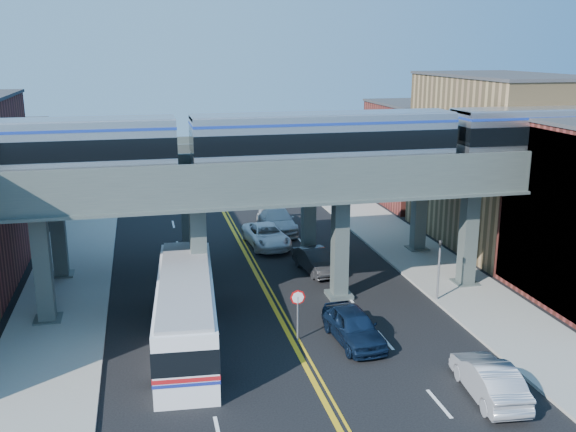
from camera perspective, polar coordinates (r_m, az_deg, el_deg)
name	(u,v)px	position (r m, az deg, el deg)	size (l,w,h in m)	color
ground	(307,369)	(29.64, 1.71, -13.46)	(120.00, 120.00, 0.00)	black
sidewalk_west	(62,305)	(38.20, -19.43, -7.51)	(5.00, 70.00, 0.16)	gray
sidewalk_east	(442,274)	(42.05, 13.55, -5.01)	(5.00, 70.00, 0.16)	gray
building_east_b	(499,161)	(48.99, 18.24, 4.63)	(8.00, 14.00, 12.00)	#92754B
building_east_c	(422,154)	(60.56, 11.83, 5.44)	(8.00, 10.00, 9.00)	maroon
mural_panel	(550,225)	(37.32, 22.26, -0.73)	(0.10, 9.50, 9.50)	teal
elevated_viaduct_near	(271,191)	(34.74, -1.55, 2.23)	(52.00, 3.60, 7.40)	#46514F
elevated_viaduct_far	(249,168)	(41.48, -3.49, 4.28)	(52.00, 3.60, 7.40)	#46514F
transit_train	(324,140)	(34.96, 3.24, 6.76)	(44.44, 2.78, 3.24)	black
stop_sign	(298,307)	(31.57, 0.87, -8.07)	(0.76, 0.09, 2.63)	slate
traffic_signal	(439,263)	(36.97, 13.29, -4.11)	(0.15, 0.18, 4.10)	slate
transit_bus	(186,311)	(31.79, -9.04, -8.36)	(3.63, 12.46, 3.17)	white
car_lane_a	(354,326)	(31.94, 5.85, -9.70)	(1.95, 4.84, 1.65)	black
car_lane_b	(315,261)	(41.29, 2.45, -3.99)	(1.56, 4.48, 1.48)	#28282A
car_lane_c	(266,235)	(46.60, -1.94, -1.73)	(2.57, 5.57, 1.55)	white
car_lane_d	(277,220)	(50.24, -1.03, -0.34)	(2.55, 6.28, 1.82)	#AFB0B4
car_parked_curb	(489,379)	(28.48, 17.43, -13.66)	(1.66, 4.77, 1.57)	#A8A8AC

